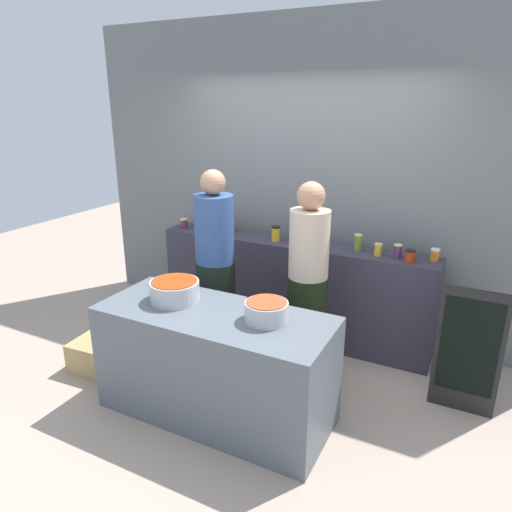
{
  "coord_description": "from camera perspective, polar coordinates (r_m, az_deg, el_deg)",
  "views": [
    {
      "loc": [
        1.61,
        -2.8,
        2.25
      ],
      "look_at": [
        0.0,
        0.35,
        1.05
      ],
      "focal_mm": 32.6,
      "sensor_mm": 36.0,
      "label": 1
    }
  ],
  "objects": [
    {
      "name": "cooking_pot_left",
      "position": [
        3.49,
        -9.94,
        -4.23
      ],
      "size": [
        0.37,
        0.37,
        0.16
      ],
      "color": "#B7B7BC",
      "rests_on": "prep_table"
    },
    {
      "name": "chalkboard_sign",
      "position": [
        3.8,
        24.58,
        -10.62
      ],
      "size": [
        0.46,
        0.05,
        0.98
      ],
      "color": "black",
      "rests_on": "ground"
    },
    {
      "name": "preserve_jar_5",
      "position": [
        4.41,
        4.65,
        2.45
      ],
      "size": [
        0.07,
        0.07,
        0.11
      ],
      "color": "#25512E",
      "rests_on": "display_shelf"
    },
    {
      "name": "preserve_jar_10",
      "position": [
        4.16,
        21.1,
        0.16
      ],
      "size": [
        0.08,
        0.08,
        0.1
      ],
      "color": "orange",
      "rests_on": "display_shelf"
    },
    {
      "name": "preserve_jar_8",
      "position": [
        4.12,
        16.99,
        0.56
      ],
      "size": [
        0.07,
        0.07,
        0.12
      ],
      "color": "#542C59",
      "rests_on": "display_shelf"
    },
    {
      "name": "storefront_wall",
      "position": [
        4.61,
        6.33,
        9.24
      ],
      "size": [
        4.8,
        0.12,
        3.0
      ],
      "primitive_type": "cube",
      "color": "slate",
      "rests_on": "ground"
    },
    {
      "name": "preserve_jar_0",
      "position": [
        4.92,
        -8.83,
        3.98
      ],
      "size": [
        0.07,
        0.07,
        0.1
      ],
      "color": "#542A43",
      "rests_on": "display_shelf"
    },
    {
      "name": "preserve_jar_7",
      "position": [
        4.14,
        14.75,
        0.77
      ],
      "size": [
        0.07,
        0.07,
        0.11
      ],
      "color": "gold",
      "rests_on": "display_shelf"
    },
    {
      "name": "cooking_pot_center",
      "position": [
        3.14,
        1.3,
        -6.81
      ],
      "size": [
        0.3,
        0.3,
        0.14
      ],
      "color": "#B7B7BC",
      "rests_on": "prep_table"
    },
    {
      "name": "preserve_jar_9",
      "position": [
        4.06,
        18.36,
        0.02
      ],
      "size": [
        0.09,
        0.09,
        0.1
      ],
      "color": "#B03110",
      "rests_on": "display_shelf"
    },
    {
      "name": "preserve_jar_2",
      "position": [
        4.78,
        -4.77,
        3.73
      ],
      "size": [
        0.07,
        0.07,
        0.11
      ],
      "color": "#E35B22",
      "rests_on": "display_shelf"
    },
    {
      "name": "ground",
      "position": [
        3.93,
        -2.42,
        -16.15
      ],
      "size": [
        12.0,
        12.0,
        0.0
      ],
      "primitive_type": "plane",
      "color": "tan"
    },
    {
      "name": "preserve_jar_4",
      "position": [
        4.43,
        2.43,
        2.78
      ],
      "size": [
        0.08,
        0.08,
        0.14
      ],
      "color": "gold",
      "rests_on": "display_shelf"
    },
    {
      "name": "preserve_jar_6",
      "position": [
        4.24,
        12.4,
        1.65
      ],
      "size": [
        0.07,
        0.07,
        0.15
      ],
      "color": "olive",
      "rests_on": "display_shelf"
    },
    {
      "name": "preserve_jar_3",
      "position": [
        4.69,
        -3.2,
        3.65
      ],
      "size": [
        0.08,
        0.08,
        0.14
      ],
      "color": "#B52825",
      "rests_on": "display_shelf"
    },
    {
      "name": "preserve_jar_1",
      "position": [
        4.86,
        -6.74,
        4.1
      ],
      "size": [
        0.07,
        0.07,
        0.14
      ],
      "color": "#3D245C",
      "rests_on": "display_shelf"
    },
    {
      "name": "display_shelf",
      "position": [
        4.57,
        4.3,
        -4.08
      ],
      "size": [
        2.7,
        0.36,
        0.96
      ],
      "primitive_type": "cube",
      "color": "#343040",
      "rests_on": "ground"
    },
    {
      "name": "prep_table",
      "position": [
        3.49,
        -4.99,
        -13.05
      ],
      "size": [
        1.7,
        0.7,
        0.83
      ],
      "primitive_type": "cube",
      "color": "#545D66",
      "rests_on": "ground"
    },
    {
      "name": "cook_with_tongs",
      "position": [
        4.02,
        -4.98,
        -2.73
      ],
      "size": [
        0.34,
        0.34,
        1.72
      ],
      "color": "black",
      "rests_on": "ground"
    },
    {
      "name": "bread_crate",
      "position": [
        4.35,
        -18.84,
        -11.53
      ],
      "size": [
        0.45,
        0.36,
        0.27
      ],
      "primitive_type": "cube",
      "rotation": [
        0.0,
        0.0,
        0.07
      ],
      "color": "tan",
      "rests_on": "ground"
    },
    {
      "name": "cook_in_cap",
      "position": [
        3.81,
        6.33,
        -4.38
      ],
      "size": [
        0.33,
        0.33,
        1.66
      ],
      "color": "black",
      "rests_on": "ground"
    }
  ]
}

